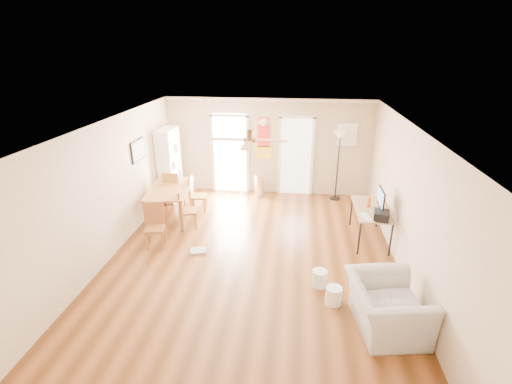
# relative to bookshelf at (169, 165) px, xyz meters

# --- Properties ---
(floor) EXTENTS (7.00, 7.00, 0.00)m
(floor) POSITION_rel_bookshelf_xyz_m (2.54, -2.73, -0.95)
(floor) COLOR brown
(floor) RESTS_ON ground
(ceiling) EXTENTS (5.50, 7.00, 0.00)m
(ceiling) POSITION_rel_bookshelf_xyz_m (2.54, -2.73, 1.65)
(ceiling) COLOR silver
(ceiling) RESTS_ON floor
(wall_back) EXTENTS (5.50, 0.04, 2.60)m
(wall_back) POSITION_rel_bookshelf_xyz_m (2.54, 0.77, 0.35)
(wall_back) COLOR beige
(wall_back) RESTS_ON floor
(wall_front) EXTENTS (5.50, 0.04, 2.60)m
(wall_front) POSITION_rel_bookshelf_xyz_m (2.54, -6.23, 0.35)
(wall_front) COLOR beige
(wall_front) RESTS_ON floor
(wall_left) EXTENTS (0.04, 7.00, 2.60)m
(wall_left) POSITION_rel_bookshelf_xyz_m (-0.21, -2.73, 0.35)
(wall_left) COLOR beige
(wall_left) RESTS_ON floor
(wall_right) EXTENTS (0.04, 7.00, 2.60)m
(wall_right) POSITION_rel_bookshelf_xyz_m (5.29, -2.73, 0.35)
(wall_right) COLOR beige
(wall_right) RESTS_ON floor
(crown_molding) EXTENTS (5.50, 7.00, 0.08)m
(crown_molding) POSITION_rel_bookshelf_xyz_m (2.54, -2.73, 1.61)
(crown_molding) COLOR white
(crown_molding) RESTS_ON wall_back
(kitchen_doorway) EXTENTS (0.90, 0.10, 2.10)m
(kitchen_doorway) POSITION_rel_bookshelf_xyz_m (1.49, 0.76, 0.10)
(kitchen_doorway) COLOR white
(kitchen_doorway) RESTS_ON wall_back
(bathroom_doorway) EXTENTS (0.80, 0.10, 2.10)m
(bathroom_doorway) POSITION_rel_bookshelf_xyz_m (3.29, 0.76, 0.10)
(bathroom_doorway) COLOR white
(bathroom_doorway) RESTS_ON wall_back
(wall_decal) EXTENTS (0.46, 0.03, 1.10)m
(wall_decal) POSITION_rel_bookshelf_xyz_m (2.41, 0.75, 0.60)
(wall_decal) COLOR red
(wall_decal) RESTS_ON wall_back
(ac_grille) EXTENTS (0.50, 0.04, 0.60)m
(ac_grille) POSITION_rel_bookshelf_xyz_m (4.59, 0.74, 0.75)
(ac_grille) COLOR white
(ac_grille) RESTS_ON wall_back
(framed_poster) EXTENTS (0.04, 0.66, 0.48)m
(framed_poster) POSITION_rel_bookshelf_xyz_m (-0.19, -1.33, 0.75)
(framed_poster) COLOR black
(framed_poster) RESTS_ON wall_left
(ceiling_fan) EXTENTS (1.24, 1.24, 0.20)m
(ceiling_fan) POSITION_rel_bookshelf_xyz_m (2.54, -3.03, 1.48)
(ceiling_fan) COLOR #593819
(ceiling_fan) RESTS_ON ceiling
(bookshelf) EXTENTS (0.57, 0.92, 1.91)m
(bookshelf) POSITION_rel_bookshelf_xyz_m (0.00, 0.00, 0.00)
(bookshelf) COLOR white
(bookshelf) RESTS_ON floor
(dining_table) EXTENTS (1.08, 1.62, 0.77)m
(dining_table) POSITION_rel_bookshelf_xyz_m (0.39, -1.17, -0.57)
(dining_table) COLOR #AC6A37
(dining_table) RESTS_ON floor
(dining_chair_right_a) EXTENTS (0.41, 0.41, 0.91)m
(dining_chair_right_a) POSITION_rel_bookshelf_xyz_m (0.94, -0.73, -0.50)
(dining_chair_right_a) COLOR olive
(dining_chair_right_a) RESTS_ON floor
(dining_chair_right_b) EXTENTS (0.45, 0.45, 0.90)m
(dining_chair_right_b) POSITION_rel_bookshelf_xyz_m (0.94, -1.60, -0.50)
(dining_chair_right_b) COLOR #995931
(dining_chair_right_b) RESTS_ON floor
(dining_chair_near) EXTENTS (0.45, 0.45, 0.92)m
(dining_chair_near) POSITION_rel_bookshelf_xyz_m (0.51, -2.50, -0.50)
(dining_chair_near) COLOR #915B2E
(dining_chair_near) RESTS_ON floor
(dining_chair_far) EXTENTS (0.42, 0.42, 0.99)m
(dining_chair_far) POSITION_rel_bookshelf_xyz_m (0.30, -0.62, -0.46)
(dining_chair_far) COLOR #A57435
(dining_chair_far) RESTS_ON floor
(trash_can) EXTENTS (0.32, 0.32, 0.60)m
(trash_can) POSITION_rel_bookshelf_xyz_m (2.34, 0.46, -0.65)
(trash_can) COLOR silver
(trash_can) RESTS_ON floor
(torchiere_lamp) EXTENTS (0.44, 0.44, 1.84)m
(torchiere_lamp) POSITION_rel_bookshelf_xyz_m (4.39, 0.46, -0.03)
(torchiere_lamp) COLOR black
(torchiere_lamp) RESTS_ON floor
(computer_desk) EXTENTS (0.68, 1.36, 0.73)m
(computer_desk) POSITION_rel_bookshelf_xyz_m (4.90, -1.70, -0.59)
(computer_desk) COLOR #A48659
(computer_desk) RESTS_ON floor
(imac) EXTENTS (0.10, 0.55, 0.51)m
(imac) POSITION_rel_bookshelf_xyz_m (5.01, -1.93, 0.03)
(imac) COLOR black
(imac) RESTS_ON computer_desk
(keyboard) EXTENTS (0.23, 0.42, 0.02)m
(keyboard) POSITION_rel_bookshelf_xyz_m (4.74, -2.18, -0.22)
(keyboard) COLOR silver
(keyboard) RESTS_ON computer_desk
(printer) EXTENTS (0.34, 0.38, 0.17)m
(printer) POSITION_rel_bookshelf_xyz_m (4.99, -2.21, -0.14)
(printer) COLOR black
(printer) RESTS_ON computer_desk
(orange_bottle) EXTENTS (0.08, 0.08, 0.24)m
(orange_bottle) POSITION_rel_bookshelf_xyz_m (4.84, -1.65, -0.11)
(orange_bottle) COLOR #E05713
(orange_bottle) RESTS_ON computer_desk
(wastebasket_a) EXTENTS (0.28, 0.28, 0.30)m
(wastebasket_a) POSITION_rel_bookshelf_xyz_m (3.79, -3.47, -0.81)
(wastebasket_a) COLOR silver
(wastebasket_a) RESTS_ON floor
(wastebasket_b) EXTENTS (0.32, 0.32, 0.30)m
(wastebasket_b) POSITION_rel_bookshelf_xyz_m (4.00, -3.92, -0.80)
(wastebasket_b) COLOR white
(wastebasket_b) RESTS_ON floor
(floor_cloth) EXTENTS (0.36, 0.31, 0.04)m
(floor_cloth) POSITION_rel_bookshelf_xyz_m (1.43, -2.63, -0.93)
(floor_cloth) COLOR #9E9D98
(floor_cloth) RESTS_ON floor
(armchair) EXTENTS (1.16, 1.28, 0.74)m
(armchair) POSITION_rel_bookshelf_xyz_m (4.69, -4.38, -0.58)
(armchair) COLOR #AFAFAA
(armchair) RESTS_ON floor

